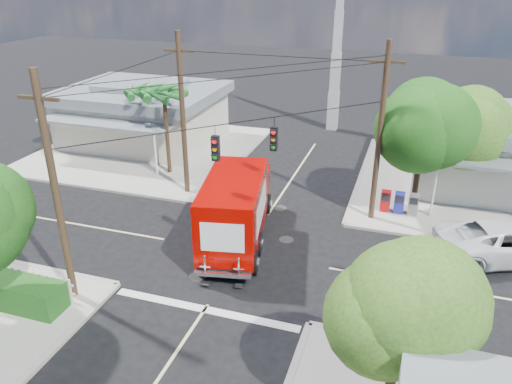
% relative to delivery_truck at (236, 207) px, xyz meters
% --- Properties ---
extents(ground, '(120.00, 120.00, 0.00)m').
position_rel_delivery_truck_xyz_m(ground, '(0.64, -1.05, -1.75)').
color(ground, black).
rests_on(ground, ground).
extents(sidewalk_ne, '(14.12, 14.12, 0.14)m').
position_rel_delivery_truck_xyz_m(sidewalk_ne, '(11.52, 9.83, -1.68)').
color(sidewalk_ne, '#A9A499').
rests_on(sidewalk_ne, ground).
extents(sidewalk_nw, '(14.12, 14.12, 0.14)m').
position_rel_delivery_truck_xyz_m(sidewalk_nw, '(-10.24, 9.83, -1.68)').
color(sidewalk_nw, '#A9A499').
rests_on(sidewalk_nw, ground).
extents(road_markings, '(32.00, 32.00, 0.01)m').
position_rel_delivery_truck_xyz_m(road_markings, '(0.64, -2.52, -1.75)').
color(road_markings, beige).
rests_on(road_markings, ground).
extents(building_nw, '(10.80, 10.20, 4.30)m').
position_rel_delivery_truck_xyz_m(building_nw, '(-11.36, 11.41, 0.47)').
color(building_nw, beige).
rests_on(building_nw, sidewalk_nw).
extents(radio_tower, '(0.80, 0.80, 17.00)m').
position_rel_delivery_truck_xyz_m(radio_tower, '(1.14, 18.95, 3.89)').
color(radio_tower, silver).
rests_on(radio_tower, ground).
extents(tree_ne_front, '(4.21, 4.14, 6.66)m').
position_rel_delivery_truck_xyz_m(tree_ne_front, '(7.85, 5.71, 3.01)').
color(tree_ne_front, '#422D1C').
rests_on(tree_ne_front, sidewalk_ne).
extents(tree_ne_back, '(3.77, 3.66, 5.82)m').
position_rel_delivery_truck_xyz_m(tree_ne_back, '(10.45, 7.91, 2.43)').
color(tree_ne_back, '#422D1C').
rests_on(tree_ne_back, sidewalk_ne).
extents(tree_se, '(3.67, 3.54, 5.62)m').
position_rel_delivery_truck_xyz_m(tree_se, '(7.65, -8.29, 2.29)').
color(tree_se, '#422D1C').
rests_on(tree_se, sidewalk_se).
extents(palm_nw_front, '(3.01, 3.08, 5.59)m').
position_rel_delivery_truck_xyz_m(palm_nw_front, '(-6.86, 6.45, 3.29)').
color(palm_nw_front, '#422D1C').
rests_on(palm_nw_front, sidewalk_nw).
extents(palm_nw_back, '(3.01, 3.08, 5.19)m').
position_rel_delivery_truck_xyz_m(palm_nw_back, '(-8.86, 7.95, 2.92)').
color(palm_nw_back, '#422D1C').
rests_on(palm_nw_back, sidewalk_nw).
extents(utility_poles, '(12.00, 10.68, 9.00)m').
position_rel_delivery_truck_xyz_m(utility_poles, '(-0.94, 0.55, 2.92)').
color(utility_poles, '#473321').
rests_on(utility_poles, ground).
extents(picket_fence, '(5.94, 0.06, 1.00)m').
position_rel_delivery_truck_xyz_m(picket_fence, '(-7.16, -6.65, -1.07)').
color(picket_fence, silver).
rests_on(picket_fence, sidewalk_sw).
extents(vending_boxes, '(1.90, 0.50, 1.10)m').
position_rel_delivery_truck_xyz_m(vending_boxes, '(7.14, 5.15, -1.06)').
color(vending_boxes, '#B20C0F').
rests_on(vending_boxes, sidewalk_ne).
extents(delivery_truck, '(3.87, 8.26, 3.45)m').
position_rel_delivery_truck_xyz_m(delivery_truck, '(0.00, 0.00, 0.00)').
color(delivery_truck, black).
rests_on(delivery_truck, ground).
extents(parked_car, '(6.91, 4.98, 1.75)m').
position_rel_delivery_truck_xyz_m(parked_car, '(12.04, 2.23, -0.88)').
color(parked_car, silver).
rests_on(parked_car, ground).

